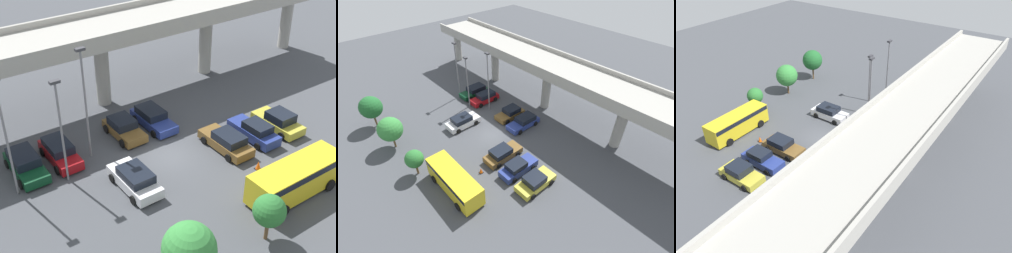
# 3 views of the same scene
# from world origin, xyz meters

# --- Properties ---
(ground_plane) EXTENTS (101.94, 101.94, 0.00)m
(ground_plane) POSITION_xyz_m (0.00, 0.00, 0.00)
(ground_plane) COLOR #424449
(highway_overpass) EXTENTS (48.87, 6.49, 7.89)m
(highway_overpass) POSITION_xyz_m (0.00, 10.48, 6.34)
(highway_overpass) COLOR #9E9B93
(highway_overpass) RESTS_ON ground_plane
(parked_car_0) EXTENTS (2.21, 4.72, 1.58)m
(parked_car_0) POSITION_xyz_m (-9.83, 4.39, 0.76)
(parked_car_0) COLOR #0C381E
(parked_car_0) RESTS_ON ground_plane
(parked_car_1) EXTENTS (2.05, 4.60, 1.57)m
(parked_car_1) POSITION_xyz_m (-7.13, 4.37, 0.77)
(parked_car_1) COLOR maroon
(parked_car_1) RESTS_ON ground_plane
(parked_car_2) EXTENTS (2.22, 4.67, 1.59)m
(parked_car_2) POSITION_xyz_m (-4.19, -1.77, 0.76)
(parked_car_2) COLOR silver
(parked_car_2) RESTS_ON ground_plane
(parked_car_3) EXTENTS (2.19, 4.31, 1.54)m
(parked_car_3) POSITION_xyz_m (-1.37, 4.56, 0.72)
(parked_car_3) COLOR brown
(parked_car_3) RESTS_ON ground_plane
(parked_car_4) EXTENTS (2.17, 4.75, 1.53)m
(parked_car_4) POSITION_xyz_m (1.46, 4.51, 0.73)
(parked_car_4) COLOR navy
(parked_car_4) RESTS_ON ground_plane
(parked_car_5) EXTENTS (2.17, 4.78, 1.54)m
(parked_car_5) POSITION_xyz_m (4.28, -1.80, 0.72)
(parked_car_5) COLOR brown
(parked_car_5) RESTS_ON ground_plane
(parked_car_6) EXTENTS (2.01, 4.63, 1.59)m
(parked_car_6) POSITION_xyz_m (7.13, -1.96, 0.73)
(parked_car_6) COLOR navy
(parked_car_6) RESTS_ON ground_plane
(parked_car_7) EXTENTS (2.22, 4.54, 1.63)m
(parked_car_7) POSITION_xyz_m (9.85, -2.02, 0.74)
(parked_car_7) COLOR gold
(parked_car_7) RESTS_ON ground_plane
(shuttle_bus) EXTENTS (7.48, 2.64, 2.44)m
(shuttle_bus) POSITION_xyz_m (4.54, -8.62, 1.46)
(shuttle_bus) COLOR gold
(shuttle_bus) RESTS_ON ground_plane
(lamp_post_near_aisle) EXTENTS (0.70, 0.35, 8.98)m
(lamp_post_near_aisle) POSITION_xyz_m (-4.96, 3.53, 5.19)
(lamp_post_near_aisle) COLOR slate
(lamp_post_near_aisle) RESTS_ON ground_plane
(lamp_post_mid_lot) EXTENTS (0.70, 0.35, 8.90)m
(lamp_post_mid_lot) POSITION_xyz_m (-11.21, 2.39, 5.15)
(lamp_post_mid_lot) COLOR slate
(lamp_post_mid_lot) RESTS_ON ground_plane
(lamp_post_by_overpass) EXTENTS (0.70, 0.35, 7.99)m
(lamp_post_by_overpass) POSITION_xyz_m (-7.69, 1.81, 4.68)
(lamp_post_by_overpass) COLOR slate
(lamp_post_by_overpass) RESTS_ON ground_plane
(tree_front_left) EXTENTS (3.00, 3.00, 4.59)m
(tree_front_left) POSITION_xyz_m (-12.10, -10.80, 3.09)
(tree_front_left) COLOR brown
(tree_front_left) RESTS_ON ground_plane
(tree_front_centre) EXTENTS (3.01, 3.01, 4.30)m
(tree_front_centre) POSITION_xyz_m (-6.22, -10.64, 2.79)
(tree_front_centre) COLOR brown
(tree_front_centre) RESTS_ON ground_plane
(tree_front_right) EXTENTS (2.04, 2.04, 3.29)m
(tree_front_right) POSITION_xyz_m (-0.16, -10.58, 2.26)
(tree_front_right) COLOR brown
(tree_front_right) RESTS_ON ground_plane
(traffic_cone) EXTENTS (0.44, 0.44, 0.70)m
(traffic_cone) POSITION_xyz_m (4.47, -5.18, 0.33)
(traffic_cone) COLOR black
(traffic_cone) RESTS_ON ground_plane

